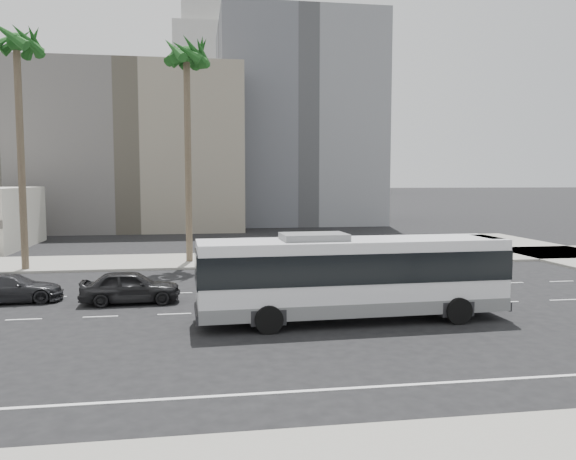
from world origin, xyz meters
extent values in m
plane|color=black|center=(0.00, 0.00, 0.00)|extent=(700.00, 700.00, 0.00)
cube|color=gray|center=(0.00, 15.50, 0.07)|extent=(120.00, 7.00, 0.15)
cube|color=slate|center=(-12.00, 45.00, 9.00)|extent=(24.00, 18.00, 18.00)
cube|color=slate|center=(8.00, 52.00, 13.00)|extent=(20.00, 20.00, 26.00)
cube|color=silver|center=(-2.00, 250.00, 22.00)|extent=(42.00, 42.00, 44.00)
cube|color=silver|center=(-2.00, 250.00, 60.00)|extent=(26.00, 26.00, 32.00)
cube|color=slate|center=(45.00, 230.00, 35.00)|extent=(26.00, 26.00, 70.00)
cube|color=slate|center=(70.00, 260.00, 30.00)|extent=(22.00, 22.00, 60.00)
cube|color=silver|center=(1.12, -2.18, 1.91)|extent=(12.38, 3.09, 2.76)
cube|color=black|center=(1.12, -2.18, 2.28)|extent=(12.45, 3.15, 1.17)
cube|color=slate|center=(1.12, -2.18, 0.69)|extent=(12.41, 3.13, 0.53)
cube|color=slate|center=(-0.47, -2.18, 3.39)|extent=(2.60, 1.78, 0.32)
cube|color=#262628|center=(6.96, -2.18, 3.13)|extent=(0.70, 1.93, 0.32)
cylinder|color=black|center=(5.05, -3.54, 0.53)|extent=(1.06, 0.32, 1.06)
cylinder|color=black|center=(5.05, -0.82, 0.53)|extent=(1.06, 0.32, 1.06)
cylinder|color=black|center=(-2.48, -3.54, 0.53)|extent=(1.06, 0.32, 1.06)
cylinder|color=black|center=(-2.48, -0.82, 0.53)|extent=(1.06, 0.32, 1.06)
imported|color=black|center=(-8.06, 2.56, 0.76)|extent=(1.93, 4.53, 1.53)
imported|color=#27272A|center=(-13.56, 3.59, 0.67)|extent=(2.24, 4.72, 1.33)
cylinder|color=brown|center=(-5.55, 14.78, 6.82)|extent=(0.38, 0.38, 13.65)
cylinder|color=brown|center=(-15.55, 12.99, 6.83)|extent=(0.43, 0.43, 13.66)
camera|label=1|loc=(-4.97, -24.09, 5.67)|focal=35.60mm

